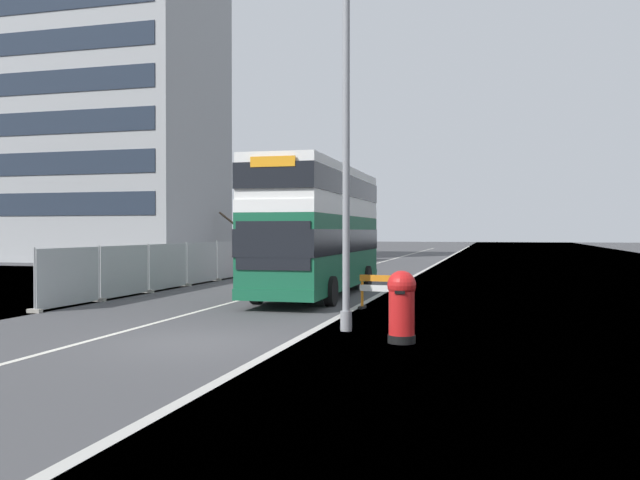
{
  "coord_description": "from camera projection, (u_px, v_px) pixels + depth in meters",
  "views": [
    {
      "loc": [
        6.53,
        -13.6,
        2.49
      ],
      "look_at": [
        0.98,
        7.19,
        2.2
      ],
      "focal_mm": 37.37,
      "sensor_mm": 36.0,
      "label": 1
    }
  ],
  "objects": [
    {
      "name": "car_receding_mid",
      "position": [
        330.0,
        251.0,
        47.07
      ],
      "size": [
        2.09,
        4.23,
        2.23
      ],
      "color": "silver",
      "rests_on": "ground"
    },
    {
      "name": "ground",
      "position": [
        219.0,
        345.0,
        14.82
      ],
      "size": [
        140.0,
        280.0,
        0.1
      ],
      "color": "#424244"
    },
    {
      "name": "car_receding_far",
      "position": [
        355.0,
        248.0,
        55.79
      ],
      "size": [
        2.05,
        4.32,
        2.23
      ],
      "color": "slate",
      "rests_on": "ground"
    },
    {
      "name": "backdrop_office_block",
      "position": [
        50.0,
        116.0,
        58.69
      ],
      "size": [
        29.19,
        12.67,
        25.2
      ],
      "color": "#9EA0A3",
      "rests_on": "ground"
    },
    {
      "name": "roadworks_barrier",
      "position": [
        382.0,
        289.0,
        21.1
      ],
      "size": [
        1.49,
        0.61,
        1.09
      ],
      "color": "orange",
      "rests_on": "ground"
    },
    {
      "name": "red_pillar_postbox",
      "position": [
        402.0,
        303.0,
        14.8
      ],
      "size": [
        0.64,
        0.64,
        1.61
      ],
      "color": "black",
      "rests_on": "ground"
    },
    {
      "name": "double_decker_bus",
      "position": [
        319.0,
        228.0,
        25.73
      ],
      "size": [
        2.99,
        11.62,
        4.93
      ],
      "color": "#145638",
      "rests_on": "ground"
    },
    {
      "name": "lamppost_foreground",
      "position": [
        346.0,
        153.0,
        16.51
      ],
      "size": [
        0.29,
        0.7,
        9.35
      ],
      "color": "gray",
      "rests_on": "ground"
    },
    {
      "name": "car_oncoming_near",
      "position": [
        308.0,
        255.0,
        41.17
      ],
      "size": [
        2.1,
        4.53,
        2.06
      ],
      "color": "maroon",
      "rests_on": "ground"
    },
    {
      "name": "bare_tree_far_verge_mid",
      "position": [
        265.0,
        234.0,
        60.98
      ],
      "size": [
        2.1,
        2.19,
        4.83
      ],
      "color": "#4C3D2D",
      "rests_on": "ground"
    },
    {
      "name": "construction_site_fence",
      "position": [
        217.0,
        262.0,
        33.34
      ],
      "size": [
        0.44,
        27.4,
        1.99
      ],
      "color": "#A8AAAD",
      "rests_on": "ground"
    },
    {
      "name": "bare_tree_far_verge_near",
      "position": [
        240.0,
        234.0,
        57.49
      ],
      "size": [
        3.34,
        2.52,
        4.78
      ],
      "color": "#4C3D2D",
      "rests_on": "ground"
    }
  ]
}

